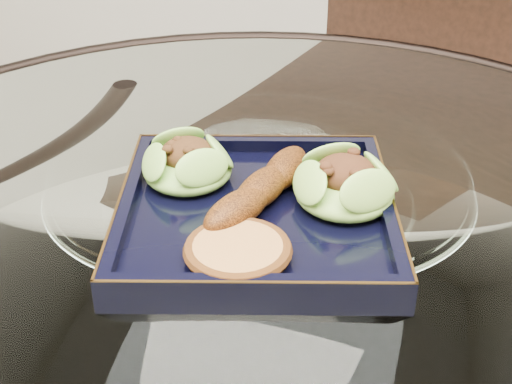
# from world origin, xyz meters

# --- Properties ---
(dining_table) EXTENTS (1.13, 1.13, 0.77)m
(dining_table) POSITION_xyz_m (-0.00, -0.00, 0.60)
(dining_table) COLOR white
(dining_table) RESTS_ON ground
(dining_chair) EXTENTS (0.54, 0.54, 1.00)m
(dining_chair) POSITION_xyz_m (0.11, 0.53, 0.56)
(dining_chair) COLOR black
(dining_chair) RESTS_ON ground
(navy_plate) EXTENTS (0.33, 0.33, 0.02)m
(navy_plate) POSITION_xyz_m (0.01, -0.03, 0.77)
(navy_plate) COLOR black
(navy_plate) RESTS_ON dining_table
(lettuce_wrap_left) EXTENTS (0.11, 0.11, 0.03)m
(lettuce_wrap_left) POSITION_xyz_m (-0.08, 0.01, 0.80)
(lettuce_wrap_left) COLOR #65A42F
(lettuce_wrap_left) RESTS_ON navy_plate
(lettuce_wrap_right) EXTENTS (0.12, 0.12, 0.04)m
(lettuce_wrap_right) POSITION_xyz_m (0.09, 0.01, 0.80)
(lettuce_wrap_right) COLOR #589C2D
(lettuce_wrap_right) RESTS_ON navy_plate
(roasted_plantain) EXTENTS (0.08, 0.18, 0.03)m
(roasted_plantain) POSITION_xyz_m (0.01, -0.02, 0.80)
(roasted_plantain) COLOR #6C320B
(roasted_plantain) RESTS_ON navy_plate
(crumb_patty) EXTENTS (0.11, 0.11, 0.02)m
(crumb_patty) POSITION_xyz_m (0.01, -0.11, 0.79)
(crumb_patty) COLOR #C47D41
(crumb_patty) RESTS_ON navy_plate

